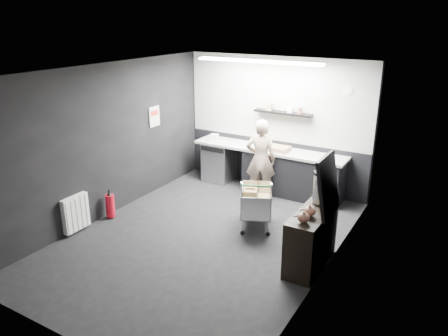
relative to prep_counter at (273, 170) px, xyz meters
The scene contains 22 objects.
floor 2.47m from the prep_counter, 93.20° to the right, with size 5.50×5.50×0.00m, color black.
ceiling 3.30m from the prep_counter, 93.20° to the right, with size 5.50×5.50×0.00m, color white.
wall_back 0.96m from the prep_counter, 112.30° to the left, with size 5.50×5.50×0.00m, color black.
wall_front 5.25m from the prep_counter, 91.50° to the right, with size 5.50×5.50×0.00m, color black.
wall_left 3.35m from the prep_counter, 131.43° to the right, with size 5.50×5.50×0.00m, color black.
wall_right 3.18m from the prep_counter, 52.38° to the right, with size 5.50×5.50×0.00m, color black.
kitchen_wall_panel 1.43m from the prep_counter, 113.58° to the left, with size 3.95×0.02×1.70m, color beige.
dado_panel 0.34m from the prep_counter, 113.58° to the left, with size 3.95×0.02×1.00m, color black.
floating_shelf 1.18m from the prep_counter, 72.13° to the left, with size 1.20×0.22×0.04m, color black.
wall_clock 2.13m from the prep_counter, 13.36° to the left, with size 0.20×0.20×0.03m, color white.
poster 2.63m from the prep_counter, 152.11° to the right, with size 0.02×0.30×0.40m, color silver.
poster_red_band 2.66m from the prep_counter, 152.05° to the right, with size 0.01×0.22×0.10m, color red.
radiator 3.92m from the prep_counter, 122.01° to the right, with size 0.10×0.50×0.60m, color white.
ceiling_strip 2.29m from the prep_counter, 103.37° to the right, with size 2.40×0.20×0.04m, color white.
prep_counter is the anchor object (origin of this frame).
person 0.57m from the prep_counter, 100.16° to the right, with size 0.58×0.38×1.60m, color beige.
shopping_cart 1.64m from the prep_counter, 75.91° to the right, with size 0.83×1.05×0.93m.
sideboard 2.82m from the prep_counter, 54.25° to the right, with size 0.48×1.12×1.68m.
fire_extinguisher 3.30m from the prep_counter, 127.08° to the right, with size 0.16×0.16×0.51m.
cardboard_box 0.50m from the prep_counter, 26.12° to the right, with size 0.44×0.33×0.09m, color #95784F.
pink_tub 0.55m from the prep_counter, behind, with size 0.17×0.17×0.17m, color silver.
white_container 1.47m from the prep_counter, behind, with size 0.16×0.12×0.14m, color white.
Camera 1 is at (3.51, -5.31, 3.47)m, focal length 35.00 mm.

